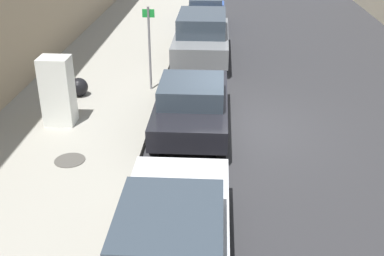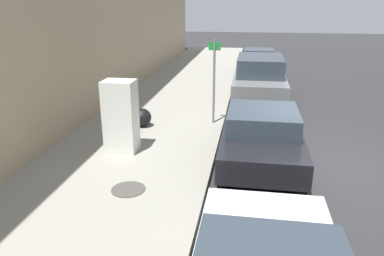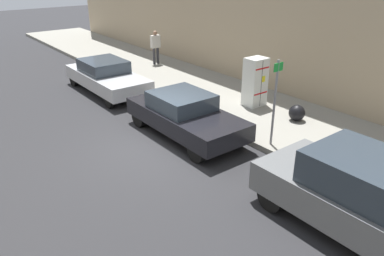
% 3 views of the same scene
% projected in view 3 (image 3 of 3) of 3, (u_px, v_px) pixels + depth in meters
% --- Properties ---
extents(ground_plane, '(80.00, 80.00, 0.00)m').
position_uv_depth(ground_plane, '(154.00, 147.00, 11.46)').
color(ground_plane, '#28282B').
extents(sidewalk_slab, '(4.33, 44.00, 0.17)m').
position_uv_depth(sidewalk_slab, '(257.00, 111.00, 13.96)').
color(sidewalk_slab, gray).
rests_on(sidewalk_slab, ground).
extents(discarded_refrigerator, '(0.77, 0.63, 1.82)m').
position_uv_depth(discarded_refrigerator, '(255.00, 82.00, 13.94)').
color(discarded_refrigerator, silver).
rests_on(discarded_refrigerator, sidewalk_slab).
extents(manhole_cover, '(0.70, 0.70, 0.02)m').
position_uv_depth(manhole_cover, '(204.00, 95.00, 15.30)').
color(manhole_cover, '#47443F').
rests_on(manhole_cover, sidewalk_slab).
extents(street_sign_post, '(0.36, 0.07, 2.57)m').
position_uv_depth(street_sign_post, '(275.00, 99.00, 10.66)').
color(street_sign_post, slate).
rests_on(street_sign_post, sidewalk_slab).
extents(fire_hydrant, '(0.22, 0.22, 0.72)m').
position_uv_depth(fire_hydrant, '(119.00, 66.00, 18.22)').
color(fire_hydrant, red).
rests_on(fire_hydrant, sidewalk_slab).
extents(trash_bag, '(0.56, 0.56, 0.56)m').
position_uv_depth(trash_bag, '(297.00, 113.00, 12.81)').
color(trash_bag, black).
rests_on(trash_bag, sidewalk_slab).
extents(pedestrian_walking_far, '(0.50, 0.23, 1.74)m').
position_uv_depth(pedestrian_walking_far, '(155.00, 45.00, 19.64)').
color(pedestrian_walking_far, '#333338').
rests_on(pedestrian_walking_far, sidewalk_slab).
extents(parked_sedan_silver, '(1.84, 4.68, 1.37)m').
position_uv_depth(parked_sedan_silver, '(106.00, 76.00, 16.02)').
color(parked_sedan_silver, silver).
rests_on(parked_sedan_silver, ground).
extents(parked_sedan_dark, '(1.86, 4.35, 1.39)m').
position_uv_depth(parked_sedan_dark, '(185.00, 114.00, 11.95)').
color(parked_sedan_dark, black).
rests_on(parked_sedan_dark, ground).
extents(parked_suv_gray, '(1.99, 4.83, 1.73)m').
position_uv_depth(parked_suv_gray, '(374.00, 200.00, 7.37)').
color(parked_suv_gray, slate).
rests_on(parked_suv_gray, ground).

